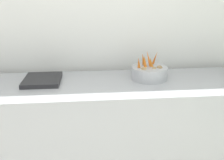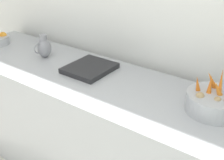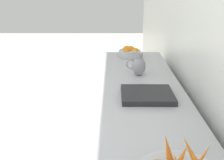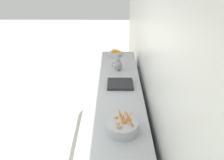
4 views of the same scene
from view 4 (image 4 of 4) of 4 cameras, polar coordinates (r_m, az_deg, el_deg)
The scene contains 7 objects.
ground_plane at distance 3.59m, azimuth -25.06°, elevation -16.79°, with size 15.69×15.69×0.00m, color beige.
tile_wall_left at distance 2.05m, azimuth 13.86°, elevation 1.78°, with size 0.10×8.72×3.00m, color white.
prep_counter at distance 3.00m, azimuth 0.61°, elevation -12.07°, with size 0.71×3.19×0.89m, color #ADAFB5.
vegetable_colander at distance 2.24m, azimuth 2.60°, elevation -11.48°, with size 0.31×0.31×0.24m.
orange_bowl at distance 3.96m, azimuth 0.90°, elevation 6.74°, with size 0.22×0.22×0.11m.
metal_pitcher_short at distance 3.40m, azimuth 1.60°, elevation 3.74°, with size 0.16×0.11×0.19m.
counter_sink_basin at distance 3.02m, azimuth 2.07°, elevation -1.01°, with size 0.34×0.30×0.04m, color #232326.
Camera 4 is at (-1.47, 2.24, 2.38)m, focal length 36.27 mm.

